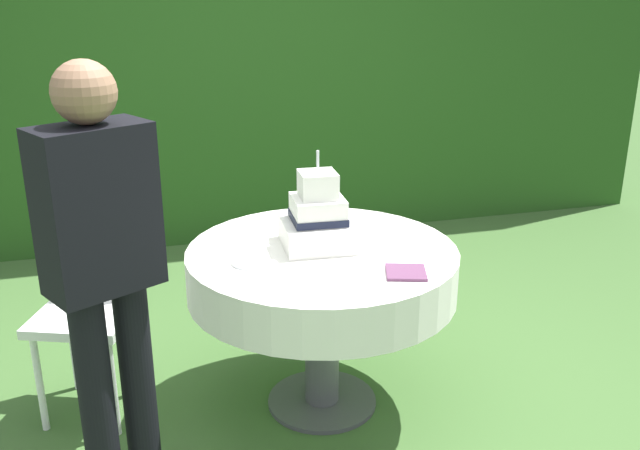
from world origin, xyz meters
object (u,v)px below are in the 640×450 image
wedding_cake (319,219)px  standing_person (104,266)px  serving_plate_near (321,217)px  serving_plate_far (250,262)px  garden_chair (92,293)px  cake_table (322,274)px  napkin_stack (406,272)px

wedding_cake → standing_person: bearing=-153.0°
serving_plate_near → serving_plate_far: bearing=-132.2°
wedding_cake → serving_plate_far: bearing=-158.5°
wedding_cake → standing_person: standing_person is taller
serving_plate_near → garden_chair: bearing=-174.5°
cake_table → wedding_cake: 0.24m
wedding_cake → standing_person: size_ratio=0.26×
serving_plate_far → serving_plate_near: bearing=47.8°
napkin_stack → serving_plate_near: bearing=100.9°
wedding_cake → serving_plate_near: size_ratio=3.67×
garden_chair → standing_person: (0.10, -0.67, 0.39)m
cake_table → serving_plate_far: serving_plate_far is taller
wedding_cake → cake_table: bearing=-88.2°
napkin_stack → garden_chair: (-1.20, 0.63, -0.22)m
wedding_cake → serving_plate_near: bearing=73.0°
wedding_cake → garden_chair: bearing=166.1°
cake_table → serving_plate_far: size_ratio=7.80×
napkin_stack → wedding_cake: bearing=122.1°
napkin_stack → garden_chair: bearing=152.5°
serving_plate_far → napkin_stack: 0.62m
serving_plate_near → standing_person: standing_person is taller
napkin_stack → garden_chair: 1.37m
serving_plate_near → garden_chair: garden_chair is taller
serving_plate_far → napkin_stack: size_ratio=0.96×
cake_table → napkin_stack: 0.43m
serving_plate_near → serving_plate_far: (-0.42, -0.47, 0.00)m
serving_plate_far → garden_chair: garden_chair is taller
garden_chair → serving_plate_near: bearing=5.5°
napkin_stack → cake_table: bearing=125.6°
serving_plate_far → garden_chair: (-0.64, 0.36, -0.22)m
garden_chair → standing_person: bearing=-81.3°
cake_table → garden_chair: (-0.96, 0.29, -0.10)m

